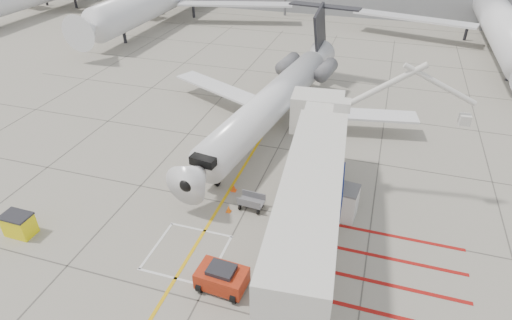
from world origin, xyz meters
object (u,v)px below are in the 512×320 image
(regional_jet, at_px, (260,96))
(jet_bridge, at_px, (310,208))
(pushback_tug, at_px, (222,277))
(spill_bin, at_px, (19,224))

(regional_jet, bearing_deg, jet_bridge, -54.78)
(jet_bridge, relative_size, pushback_tug, 7.72)
(regional_jet, relative_size, spill_bin, 18.04)
(jet_bridge, distance_m, spill_bin, 17.60)
(regional_jet, distance_m, jet_bridge, 14.18)
(regional_jet, height_order, pushback_tug, regional_jet)
(jet_bridge, height_order, pushback_tug, jet_bridge)
(pushback_tug, distance_m, spill_bin, 13.24)
(regional_jet, relative_size, jet_bridge, 1.54)
(pushback_tug, relative_size, spill_bin, 1.52)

